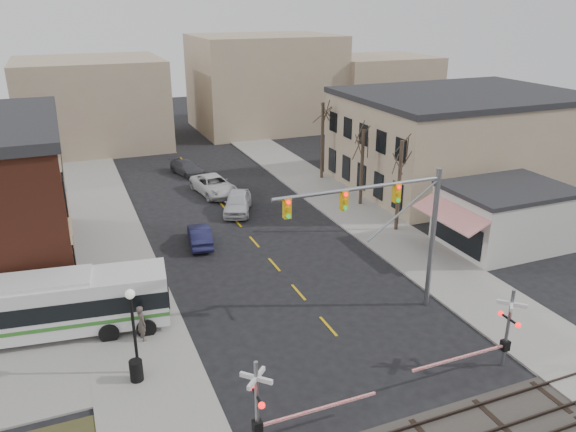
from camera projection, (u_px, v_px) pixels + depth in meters
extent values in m
plane|color=black|center=(346.00, 347.00, 27.89)|extent=(160.00, 160.00, 0.00)
cube|color=gray|center=(107.00, 231.00, 41.80)|extent=(5.00, 60.00, 0.12)
cube|color=gray|center=(336.00, 199.00, 48.50)|extent=(5.00, 60.00, 0.12)
cube|color=#2D231E|center=(417.00, 425.00, 22.60)|extent=(160.00, 0.08, 0.14)
cube|color=tan|center=(66.00, 197.00, 35.95)|extent=(0.10, 15.00, 0.50)
cube|color=tan|center=(57.00, 134.00, 34.48)|extent=(0.10, 15.00, 0.70)
cube|color=black|center=(72.00, 233.00, 36.85)|extent=(0.08, 13.00, 2.60)
cube|color=tan|center=(459.00, 141.00, 51.50)|extent=(20.00, 15.00, 8.00)
cube|color=#262628|center=(464.00, 95.00, 49.97)|extent=(20.30, 15.30, 0.50)
cube|color=beige|center=(505.00, 218.00, 38.87)|extent=(8.00, 6.00, 4.00)
cube|color=#262628|center=(509.00, 189.00, 38.10)|extent=(8.20, 6.20, 0.30)
cube|color=red|center=(449.00, 214.00, 36.82)|extent=(1.68, 6.00, 0.87)
cylinder|color=#382B21|center=(399.00, 186.00, 40.71)|extent=(0.28, 0.28, 6.75)
cylinder|color=#382B21|center=(362.00, 167.00, 46.08)|extent=(0.28, 0.28, 6.30)
cylinder|color=#382B21|center=(322.00, 141.00, 52.90)|extent=(0.28, 0.28, 7.20)
cube|color=silver|center=(44.00, 306.00, 28.10)|extent=(12.39, 4.15, 2.69)
cube|color=black|center=(43.00, 303.00, 28.04)|extent=(12.43, 4.19, 0.91)
cube|color=#317226|center=(46.00, 317.00, 28.33)|extent=(12.43, 4.19, 0.20)
cylinder|color=black|center=(48.00, 328.00, 28.57)|extent=(1.34, 2.74, 1.01)
cylinder|color=gray|center=(432.00, 240.00, 30.35)|extent=(0.28, 0.28, 8.00)
cylinder|color=gray|center=(360.00, 188.00, 27.46)|extent=(9.27, 0.20, 0.20)
cube|color=gold|center=(397.00, 193.00, 28.39)|extent=(0.35, 0.30, 1.00)
cube|color=gold|center=(344.00, 200.00, 27.33)|extent=(0.35, 0.30, 1.00)
cube|color=gold|center=(287.00, 208.00, 26.27)|extent=(0.35, 0.30, 1.00)
cylinder|color=gray|center=(257.00, 407.00, 20.80)|extent=(0.16, 0.16, 4.00)
cube|color=silver|center=(256.00, 378.00, 20.33)|extent=(1.00, 1.00, 0.18)
cube|color=silver|center=(256.00, 378.00, 20.33)|extent=(1.00, 1.00, 0.18)
sphere|color=#FF0C0C|center=(262.00, 405.00, 20.14)|extent=(0.26, 0.26, 0.26)
sphere|color=#FF0C0C|center=(252.00, 387.00, 21.09)|extent=(0.26, 0.26, 0.26)
cube|color=black|center=(257.00, 426.00, 21.12)|extent=(0.35, 0.35, 0.50)
cube|color=#FF0C0C|center=(320.00, 409.00, 22.04)|extent=(5.00, 0.10, 0.10)
cylinder|color=gray|center=(508.00, 329.00, 25.77)|extent=(0.16, 0.16, 4.00)
cube|color=silver|center=(512.00, 304.00, 25.30)|extent=(1.00, 1.00, 0.18)
cube|color=silver|center=(512.00, 304.00, 25.30)|extent=(1.00, 1.00, 0.18)
sphere|color=#FF0C0C|center=(518.00, 325.00, 25.11)|extent=(0.26, 0.26, 0.26)
sphere|color=#FF0C0C|center=(501.00, 313.00, 26.07)|extent=(0.26, 0.26, 0.26)
cube|color=black|center=(505.00, 345.00, 26.09)|extent=(0.35, 0.35, 0.50)
cube|color=#FF0C0C|center=(459.00, 358.00, 25.18)|extent=(5.00, 0.10, 0.10)
cylinder|color=black|center=(135.00, 336.00, 25.09)|extent=(0.14, 0.14, 3.92)
sphere|color=silver|center=(130.00, 294.00, 24.33)|extent=(0.44, 0.44, 0.44)
cylinder|color=black|center=(136.00, 370.00, 25.10)|extent=(0.60, 0.60, 1.00)
imported|color=silver|center=(238.00, 202.00, 45.31)|extent=(3.79, 5.38, 1.70)
imported|color=#18193C|center=(200.00, 235.00, 39.32)|extent=(2.03, 4.38, 1.39)
imported|color=silver|center=(214.00, 185.00, 49.62)|extent=(3.46, 6.15, 1.62)
imported|color=#404145|center=(187.00, 168.00, 55.22)|extent=(3.10, 5.02, 1.36)
imported|color=#4D443E|center=(142.00, 323.00, 27.95)|extent=(0.59, 0.77, 1.91)
imported|color=#2D3350|center=(127.00, 296.00, 30.77)|extent=(1.01, 1.03, 1.67)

